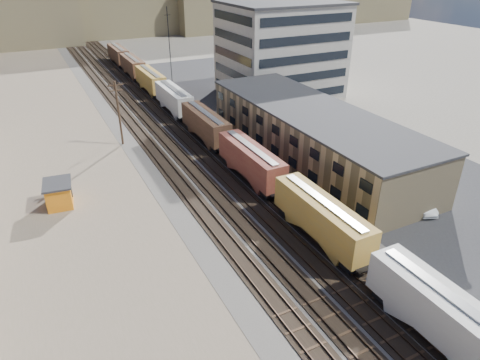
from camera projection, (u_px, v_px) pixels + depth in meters
name	position (u px, v px, depth m)	size (l,w,h in m)	color
ground	(333.00, 295.00, 37.31)	(300.00, 300.00, 0.00)	#6B6356
ballast_bed	(160.00, 120.00, 76.82)	(18.00, 200.00, 0.06)	#4C4742
dirt_yard	(46.00, 163.00, 60.93)	(24.00, 180.00, 0.03)	#746750
asphalt_lot	(309.00, 127.00, 73.75)	(26.00, 120.00, 0.04)	#232326
rail_tracks	(157.00, 120.00, 76.56)	(11.40, 200.00, 0.24)	black
freight_train	(188.00, 110.00, 73.29)	(3.00, 119.74, 4.46)	black
warehouse	(311.00, 133.00, 61.36)	(12.40, 40.40, 7.25)	tan
office_tower	(280.00, 49.00, 87.60)	(22.60, 18.60, 18.45)	#9E998E
utility_pole_north	(119.00, 112.00, 64.65)	(2.20, 0.32, 10.00)	#382619
radio_mast	(170.00, 55.00, 82.89)	(1.20, 0.16, 18.00)	black
maintenance_shed	(59.00, 194.00, 50.09)	(3.58, 4.39, 2.97)	orange
parked_car_white	(422.00, 203.00, 49.45)	(1.73, 4.97, 1.64)	white
parked_car_silver	(414.00, 172.00, 56.77)	(2.28, 5.60, 1.63)	#B2B4BA
parked_car_blue	(285.00, 97.00, 86.97)	(2.27, 4.93, 1.37)	navy
parked_car_far	(279.00, 85.00, 94.53)	(2.00, 4.97, 1.69)	white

